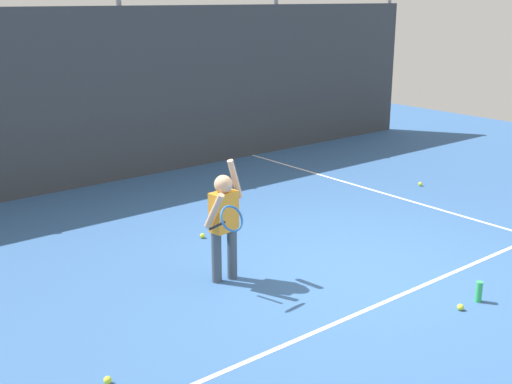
{
  "coord_description": "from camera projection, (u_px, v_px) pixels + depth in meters",
  "views": [
    {
      "loc": [
        -5.14,
        -4.6,
        3.01
      ],
      "look_at": [
        -0.62,
        0.98,
        0.85
      ],
      "focal_mm": 45.52,
      "sensor_mm": 36.0,
      "label": 1
    }
  ],
  "objects": [
    {
      "name": "court_line_sideline",
      "position": [
        426.0,
        206.0,
        9.76
      ],
      "size": [
        0.05,
        9.0,
        0.0
      ],
      "primitive_type": "cube",
      "color": "white",
      "rests_on": "ground"
    },
    {
      "name": "fence_post_3",
      "position": [
        275.0,
        75.0,
        12.91
      ],
      "size": [
        0.09,
        0.09,
        3.03
      ],
      "primitive_type": "cylinder",
      "color": "slate",
      "rests_on": "ground"
    },
    {
      "name": "ground_plane",
      "position": [
        353.0,
        273.0,
        7.39
      ],
      "size": [
        20.0,
        20.0,
        0.0
      ],
      "primitive_type": "plane",
      "color": "#335B93"
    },
    {
      "name": "tennis_ball_2",
      "position": [
        460.0,
        307.0,
        6.5
      ],
      "size": [
        0.07,
        0.07,
        0.07
      ],
      "primitive_type": "sphere",
      "color": "#CCE033",
      "rests_on": "ground"
    },
    {
      "name": "court_line_baseline",
      "position": [
        403.0,
        294.0,
        6.85
      ],
      "size": [
        9.0,
        0.05,
        0.0
      ],
      "primitive_type": "cube",
      "color": "white",
      "rests_on": "ground"
    },
    {
      "name": "tennis_ball_3",
      "position": [
        420.0,
        184.0,
        10.77
      ],
      "size": [
        0.07,
        0.07,
        0.07
      ],
      "primitive_type": "sphere",
      "color": "#CCE033",
      "rests_on": "ground"
    },
    {
      "name": "back_fence_windscreen",
      "position": [
        126.0,
        95.0,
        10.87
      ],
      "size": [
        13.72,
        0.08,
        2.88
      ],
      "primitive_type": "cube",
      "color": "#383D42",
      "rests_on": "ground"
    },
    {
      "name": "water_bottle",
      "position": [
        479.0,
        292.0,
        6.66
      ],
      "size": [
        0.07,
        0.07,
        0.22
      ],
      "primitive_type": "cylinder",
      "color": "green",
      "rests_on": "ground"
    },
    {
      "name": "tennis_player",
      "position": [
        224.0,
        219.0,
        6.98
      ],
      "size": [
        0.66,
        0.64,
        1.35
      ],
      "rotation": [
        0.0,
        0.0,
        0.13
      ],
      "color": "#3F4C59",
      "rests_on": "ground"
    },
    {
      "name": "fence_post_2",
      "position": [
        124.0,
        90.0,
        10.89
      ],
      "size": [
        0.09,
        0.09,
        3.03
      ],
      "primitive_type": "cylinder",
      "color": "slate",
      "rests_on": "ground"
    },
    {
      "name": "tennis_ball_1",
      "position": [
        108.0,
        380.0,
        5.26
      ],
      "size": [
        0.07,
        0.07,
        0.07
      ],
      "primitive_type": "sphere",
      "color": "#CCE033",
      "rests_on": "ground"
    },
    {
      "name": "tennis_ball_0",
      "position": [
        202.0,
        236.0,
        8.44
      ],
      "size": [
        0.07,
        0.07,
        0.07
      ],
      "primitive_type": "sphere",
      "color": "#CCE033",
      "rests_on": "ground"
    },
    {
      "name": "fence_post_4",
      "position": [
        386.0,
        65.0,
        14.93
      ],
      "size": [
        0.09,
        0.09,
        3.03
      ],
      "primitive_type": "cylinder",
      "color": "slate",
      "rests_on": "ground"
    }
  ]
}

